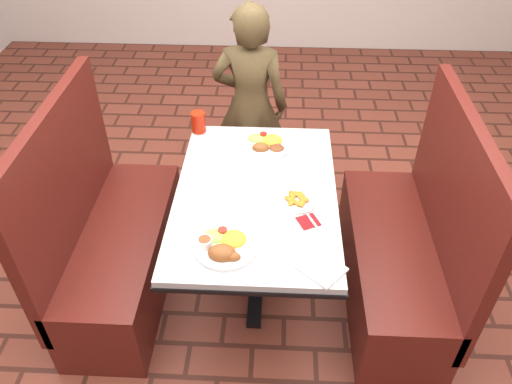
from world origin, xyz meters
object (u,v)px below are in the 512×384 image
dining_table (256,206)px  diner_person (250,106)px  red_tumbler (198,122)px  booth_bench_left (113,246)px  booth_bench_right (402,256)px  far_dinner_plate (267,142)px  plantain_plate (297,200)px  near_dinner_plate (224,243)px

dining_table → diner_person: diner_person is taller
red_tumbler → booth_bench_left: bearing=-129.0°
booth_bench_left → red_tumbler: booth_bench_left is taller
diner_person → booth_bench_right: bearing=137.2°
booth_bench_right → diner_person: bearing=132.5°
booth_bench_right → far_dinner_plate: size_ratio=4.28×
far_dinner_plate → plantain_plate: far_dinner_plate is taller
near_dinner_plate → far_dinner_plate: near_dinner_plate is taller
booth_bench_left → near_dinner_plate: bearing=-30.1°
far_dinner_plate → near_dinner_plate: bearing=-101.1°
near_dinner_plate → red_tumbler: 0.97m
diner_person → near_dinner_plate: diner_person is taller
booth_bench_left → near_dinner_plate: booth_bench_left is taller
near_dinner_plate → far_dinner_plate: size_ratio=1.01×
booth_bench_right → near_dinner_plate: booth_bench_right is taller
booth_bench_left → near_dinner_plate: (0.68, -0.39, 0.45)m
near_dinner_plate → booth_bench_left: bearing=149.9°
near_dinner_plate → plantain_plate: (0.32, 0.33, -0.02)m
diner_person → far_dinner_plate: diner_person is taller
dining_table → near_dinner_plate: bearing=-106.8°
booth_bench_right → red_tumbler: size_ratio=9.92×
booth_bench_right → diner_person: diner_person is taller
far_dinner_plate → red_tumbler: size_ratio=2.32×
booth_bench_right → red_tumbler: 1.37m
booth_bench_right → far_dinner_plate: 0.97m
dining_table → near_dinner_plate: near_dinner_plate is taller
diner_person → far_dinner_plate: bearing=107.4°
booth_bench_left → near_dinner_plate: 0.91m
far_dinner_plate → plantain_plate: (0.17, -0.47, -0.01)m
booth_bench_right → far_dinner_plate: bearing=151.7°
booth_bench_right → diner_person: size_ratio=0.88×
diner_person → plantain_plate: diner_person is taller
booth_bench_right → near_dinner_plate: bearing=-156.8°
booth_bench_left → booth_bench_right: size_ratio=1.00×
far_dinner_plate → red_tumbler: (-0.40, 0.13, 0.03)m
diner_person → dining_table: bearing=99.8°
booth_bench_left → diner_person: (0.71, 0.96, 0.35)m
booth_bench_left → far_dinner_plate: 1.03m
plantain_plate → booth_bench_right: bearing=6.1°
dining_table → near_dinner_plate: size_ratio=4.29×
booth_bench_right → red_tumbler: bearing=154.9°
diner_person → red_tumbler: size_ratio=11.26×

